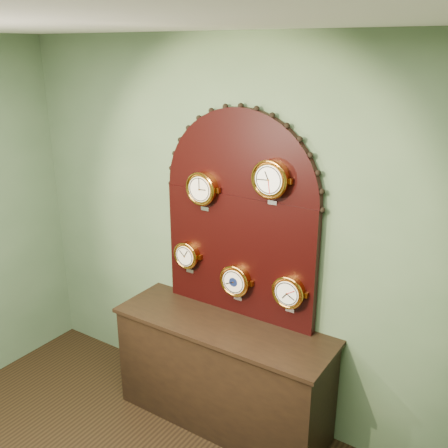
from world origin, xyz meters
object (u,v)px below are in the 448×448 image
Objects in this scene: hygrometer at (187,255)px; tide_clock at (289,292)px; roman_clock at (202,189)px; arabic_clock at (271,179)px; display_board at (240,210)px; barometer at (236,281)px; shop_counter at (223,375)px.

tide_clock is (0.85, -0.00, -0.07)m from hygrometer.
roman_clock is 0.56m from hygrometer.
hygrometer is at bearing 179.90° from arabic_clock.
display_board is 0.52m from barometer.
tide_clock is at bearing -0.04° from hygrometer.
arabic_clock is at bearing 29.43° from shop_counter.
shop_counter is 6.07× the size of hygrometer.
shop_counter is 5.42× the size of roman_clock.
arabic_clock is 0.83m from barometer.
barometer is at bearing 0.00° from roman_clock.
display_board reaches higher than tide_clock.
display_board is 5.38× the size of tide_clock.
shop_counter is 0.93m from hygrometer.
hygrometer is (-0.15, 0.00, -0.54)m from roman_clock.
roman_clock reaches higher than tide_clock.
roman_clock reaches higher than hygrometer.
roman_clock reaches higher than barometer.
display_board is 0.31m from roman_clock.
hygrometer is (-0.42, 0.15, 0.81)m from shop_counter.
hygrometer is 0.44m from barometer.
hygrometer is at bearing 159.90° from shop_counter.
display_board is 0.39m from arabic_clock.
shop_counter is 1.25m from display_board.
display_board reaches higher than hygrometer.
hygrometer is at bearing -171.04° from display_board.
barometer is at bearing -0.11° from hygrometer.
arabic_clock is (0.27, -0.07, 0.27)m from display_board.
display_board reaches higher than shop_counter.
arabic_clock is (0.27, 0.15, 1.50)m from shop_counter.
roman_clock is 1.02× the size of barometer.
shop_counter is at bearing -94.86° from barometer.
arabic_clock is (0.54, -0.00, 0.14)m from roman_clock.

